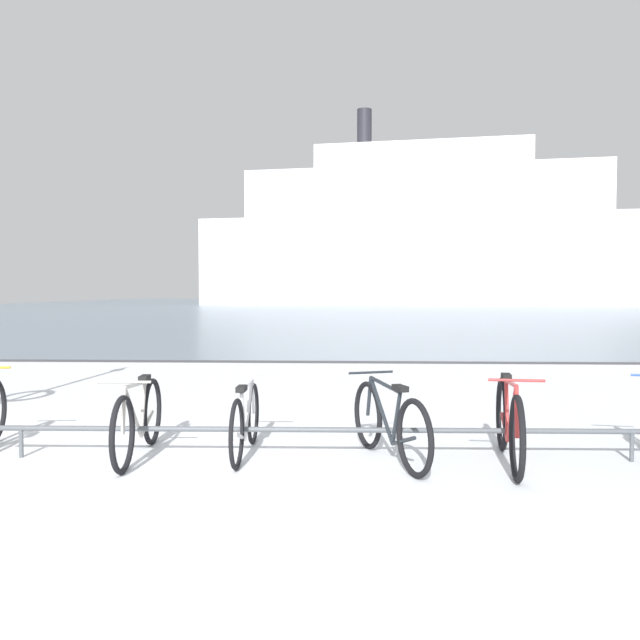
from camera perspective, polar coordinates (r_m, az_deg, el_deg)
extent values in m
cube|color=silver|center=(4.10, -21.58, -20.85)|extent=(80.00, 22.00, 0.08)
cube|color=slate|center=(69.47, 1.18, 1.22)|extent=(80.00, 110.00, 0.08)
cube|color=#47474C|center=(14.60, -3.69, -3.73)|extent=(80.00, 0.50, 0.05)
cylinder|color=#4C5156|center=(6.20, 0.24, -9.51)|extent=(6.35, 0.15, 0.05)
cylinder|color=#4C5156|center=(6.92, -24.52, -9.67)|extent=(0.04, 0.04, 0.28)
cylinder|color=#4C5156|center=(6.80, 25.46, -9.90)|extent=(0.04, 0.04, 0.28)
torus|color=black|center=(5.98, -16.78, -9.50)|extent=(0.09, 0.68, 0.68)
torus|color=black|center=(7.01, -14.37, -7.70)|extent=(0.09, 0.68, 0.68)
cylinder|color=gray|center=(6.29, -15.92, -7.78)|extent=(0.07, 0.57, 0.57)
cylinder|color=gray|center=(6.63, -15.13, -7.45)|extent=(0.05, 0.20, 0.51)
cylinder|color=gray|center=(6.33, -15.76, -5.43)|extent=(0.08, 0.71, 0.08)
cylinder|color=gray|center=(6.80, -14.81, -8.67)|extent=(0.07, 0.47, 0.19)
cylinder|color=gray|center=(5.98, -16.69, -7.58)|extent=(0.04, 0.12, 0.40)
cube|color=black|center=(6.66, -14.99, -4.88)|extent=(0.09, 0.20, 0.05)
cylinder|color=gray|center=(5.98, -16.62, -5.19)|extent=(0.46, 0.05, 0.02)
torus|color=black|center=(6.86, -5.84, -8.08)|extent=(0.04, 0.63, 0.63)
torus|color=black|center=(5.92, -7.24, -9.80)|extent=(0.04, 0.63, 0.63)
cylinder|color=silver|center=(6.53, -6.25, -7.61)|extent=(0.04, 0.51, 0.53)
cylinder|color=silver|center=(6.23, -6.71, -8.32)|extent=(0.04, 0.18, 0.47)
cylinder|color=silver|center=(6.42, -6.36, -5.69)|extent=(0.04, 0.63, 0.08)
cylinder|color=silver|center=(6.13, -6.90, -10.03)|extent=(0.04, 0.42, 0.18)
cylinder|color=silver|center=(6.79, -5.89, -6.61)|extent=(0.04, 0.11, 0.37)
cube|color=black|center=(6.11, -6.83, -5.94)|extent=(0.08, 0.20, 0.05)
cylinder|color=silver|center=(6.72, -5.95, -4.70)|extent=(0.46, 0.03, 0.02)
torus|color=black|center=(6.64, 4.17, -8.24)|extent=(0.28, 0.65, 0.67)
torus|color=black|center=(5.67, 8.21, -10.11)|extent=(0.28, 0.65, 0.67)
cylinder|color=#1E2328|center=(6.30, 5.35, -7.73)|extent=(0.22, 0.54, 0.56)
cylinder|color=#1E2328|center=(5.99, 6.65, -8.50)|extent=(0.10, 0.20, 0.50)
cylinder|color=#1E2328|center=(6.18, 5.65, -5.61)|extent=(0.27, 0.67, 0.08)
cylinder|color=#1E2328|center=(5.89, 7.23, -10.38)|extent=(0.19, 0.45, 0.19)
cylinder|color=#1E2328|center=(6.57, 4.31, -6.63)|extent=(0.07, 0.12, 0.40)
cube|color=black|center=(5.87, 6.98, -5.89)|extent=(0.14, 0.22, 0.05)
cylinder|color=#1E2328|center=(6.49, 4.44, -4.56)|extent=(0.44, 0.18, 0.02)
torus|color=black|center=(5.72, 16.75, -9.82)|extent=(0.14, 0.73, 0.72)
torus|color=black|center=(6.79, 15.54, -7.85)|extent=(0.14, 0.73, 0.72)
cylinder|color=#B22D2D|center=(6.04, 16.32, -7.91)|extent=(0.10, 0.58, 0.61)
cylinder|color=#B22D2D|center=(6.40, 15.93, -7.55)|extent=(0.06, 0.20, 0.54)
cylinder|color=#B22D2D|center=(6.08, 16.26, -5.30)|extent=(0.12, 0.72, 0.09)
cylinder|color=#B22D2D|center=(6.58, 15.75, -8.91)|extent=(0.09, 0.48, 0.20)
cylinder|color=#B22D2D|center=(5.72, 16.72, -7.67)|extent=(0.05, 0.12, 0.43)
cube|color=black|center=(6.43, 15.87, -4.74)|extent=(0.10, 0.21, 0.05)
cylinder|color=#B22D2D|center=(5.72, 16.70, -5.04)|extent=(0.46, 0.08, 0.02)
cube|color=white|center=(73.97, 9.80, 5.01)|extent=(52.18, 16.90, 9.59)
cube|color=white|center=(74.71, 8.84, 10.72)|extent=(39.27, 13.57, 5.28)
cube|color=white|center=(75.38, 8.86, 13.72)|extent=(23.83, 9.85, 2.69)
cylinder|color=#26262D|center=(76.68, 3.88, 16.23)|extent=(1.63, 1.63, 4.32)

